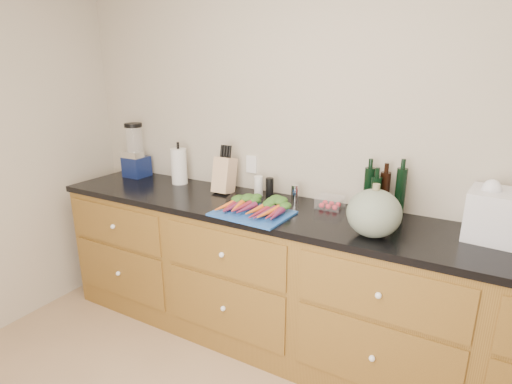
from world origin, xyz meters
The scene contains 15 objects.
wall_back centered at (0.00, 1.62, 1.30)m, with size 4.10×0.05×2.60m, color #B8AC98.
cabinets centered at (0.00, 1.30, 0.45)m, with size 3.60×0.64×0.90m.
countertop centered at (0.00, 1.30, 0.92)m, with size 3.64×0.62×0.04m, color black.
cutting_board centered at (-0.34, 1.14, 0.95)m, with size 0.44×0.33×0.01m, color #1E50A8.
carrots centered at (-0.34, 1.18, 0.97)m, with size 0.39×0.29×0.06m.
squash centered at (0.36, 1.16, 1.06)m, with size 0.27×0.27×0.25m, color #5A6857.
blender_appliance centered at (-1.58, 1.46, 1.12)m, with size 0.17×0.17×0.42m.
paper_towel centered at (-1.14, 1.46, 1.07)m, with size 0.12×0.12×0.26m, color silver.
knife_block centered at (-0.73, 1.44, 1.06)m, with size 0.12×0.12×0.24m, color tan.
grinder_salt centered at (-0.48, 1.48, 1.01)m, with size 0.06×0.06×0.13m, color white.
grinder_pepper centered at (-0.40, 1.48, 1.01)m, with size 0.05×0.05×0.13m, color black.
canister_chrome centered at (-0.22, 1.48, 1.00)m, with size 0.05×0.05×0.11m, color silver.
tomato_box centered at (0.02, 1.47, 0.98)m, with size 0.16×0.13×0.07m, color white.
bottles centered at (0.32, 1.51, 1.07)m, with size 0.24×0.12×0.29m.
grocery_bag centered at (0.93, 1.42, 1.06)m, with size 0.34×0.27×0.25m, color white, non-canonical shape.
Camera 1 is at (0.76, -0.77, 1.75)m, focal length 28.00 mm.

